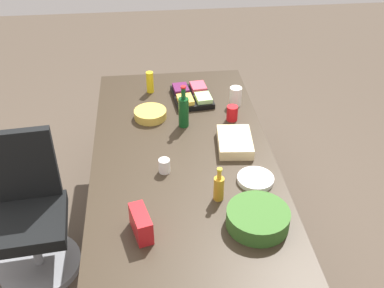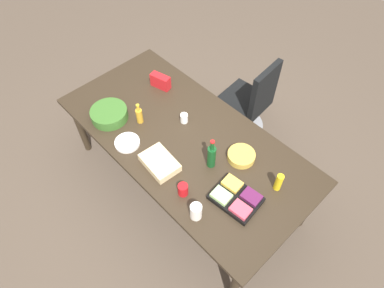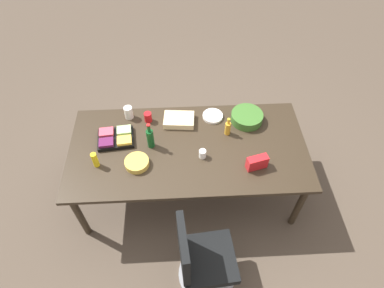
{
  "view_description": "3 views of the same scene",
  "coord_description": "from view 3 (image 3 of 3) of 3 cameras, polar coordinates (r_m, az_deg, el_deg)",
  "views": [
    {
      "loc": [
        -2.39,
        0.2,
        2.57
      ],
      "look_at": [
        0.1,
        -0.07,
        0.8
      ],
      "focal_mm": 43.63,
      "sensor_mm": 36.0,
      "label": 1
    },
    {
      "loc": [
        1.42,
        -1.25,
        3.11
      ],
      "look_at": [
        0.13,
        -0.02,
        0.81
      ],
      "focal_mm": 31.66,
      "sensor_mm": 36.0,
      "label": 2
    },
    {
      "loc": [
        0.07,
        2.09,
        3.35
      ],
      "look_at": [
        -0.04,
        -0.02,
        0.8
      ],
      "focal_mm": 30.7,
      "sensor_mm": 36.0,
      "label": 3
    }
  ],
  "objects": [
    {
      "name": "paper_cup",
      "position": [
        3.2,
        1.85,
        -1.71
      ],
      "size": [
        0.08,
        0.08,
        0.09
      ],
      "primitive_type": "cylinder",
      "rotation": [
        0.0,
        0.0,
        -0.19
      ],
      "color": "white",
      "rests_on": "conference_table"
    },
    {
      "name": "conference_table",
      "position": [
        3.36,
        -0.67,
        -1.23
      ],
      "size": [
        2.4,
        1.17,
        0.77
      ],
      "color": "#302519",
      "rests_on": "ground"
    },
    {
      "name": "fruit_platter",
      "position": [
        3.44,
        -13.12,
        1.06
      ],
      "size": [
        0.39,
        0.32,
        0.07
      ],
      "color": "black",
      "rests_on": "conference_table"
    },
    {
      "name": "mayo_jar",
      "position": [
        3.61,
        -10.96,
        5.39
      ],
      "size": [
        0.11,
        0.11,
        0.14
      ],
      "primitive_type": "cylinder",
      "rotation": [
        0.0,
        0.0,
        -0.19
      ],
      "color": "white",
      "rests_on": "conference_table"
    },
    {
      "name": "wine_bottle",
      "position": [
        3.26,
        -7.27,
        1.05
      ],
      "size": [
        0.08,
        0.08,
        0.31
      ],
      "color": "#10461C",
      "rests_on": "conference_table"
    },
    {
      "name": "mustard_bottle",
      "position": [
        3.24,
        -16.49,
        -2.66
      ],
      "size": [
        0.07,
        0.07,
        0.17
      ],
      "primitive_type": "cylinder",
      "rotation": [
        0.0,
        0.0,
        0.32
      ],
      "color": "yellow",
      "rests_on": "conference_table"
    },
    {
      "name": "chip_bowl",
      "position": [
        3.2,
        -9.55,
        -3.23
      ],
      "size": [
        0.29,
        0.29,
        0.06
      ],
      "primitive_type": "cylinder",
      "rotation": [
        0.0,
        0.0,
        -0.26
      ],
      "color": "gold",
      "rests_on": "conference_table"
    },
    {
      "name": "chip_bag_red",
      "position": [
        3.17,
        11.23,
        -3.17
      ],
      "size": [
        0.21,
        0.13,
        0.14
      ],
      "primitive_type": "cube",
      "rotation": [
        0.0,
        0.0,
        0.25
      ],
      "color": "red",
      "rests_on": "conference_table"
    },
    {
      "name": "paper_plate_stack",
      "position": [
        3.59,
        3.62,
        4.87
      ],
      "size": [
        0.28,
        0.28,
        0.03
      ],
      "primitive_type": "cylinder",
      "rotation": [
        0.0,
        0.0,
        -0.31
      ],
      "color": "white",
      "rests_on": "conference_table"
    },
    {
      "name": "ground_plane",
      "position": [
        3.94,
        -0.58,
        -7.64
      ],
      "size": [
        10.0,
        10.0,
        0.0
      ],
      "primitive_type": "plane",
      "color": "#4F4337"
    },
    {
      "name": "salad_bowl",
      "position": [
        3.57,
        9.51,
        4.6
      ],
      "size": [
        0.42,
        0.42,
        0.1
      ],
      "primitive_type": "cylinder",
      "rotation": [
        0.0,
        0.0,
        0.29
      ],
      "color": "#366626",
      "rests_on": "conference_table"
    },
    {
      "name": "red_solo_cup",
      "position": [
        3.55,
        -7.65,
        4.65
      ],
      "size": [
        0.1,
        0.1,
        0.11
      ],
      "primitive_type": "cylinder",
      "rotation": [
        0.0,
        0.0,
        -0.26
      ],
      "color": "red",
      "rests_on": "conference_table"
    },
    {
      "name": "office_chair",
      "position": [
        3.16,
        1.73,
        -19.79
      ],
      "size": [
        0.56,
        0.56,
        0.99
      ],
      "color": "gray",
      "rests_on": "ground"
    },
    {
      "name": "sheet_cake",
      "position": [
        3.52,
        -2.28,
        4.19
      ],
      "size": [
        0.34,
        0.25,
        0.07
      ],
      "primitive_type": "cube",
      "rotation": [
        0.0,
        0.0,
        -0.09
      ],
      "color": "beige",
      "rests_on": "conference_table"
    },
    {
      "name": "dressing_bottle",
      "position": [
        3.39,
        6.23,
        2.78
      ],
      "size": [
        0.08,
        0.08,
        0.22
      ],
      "color": "gold",
      "rests_on": "conference_table"
    }
  ]
}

